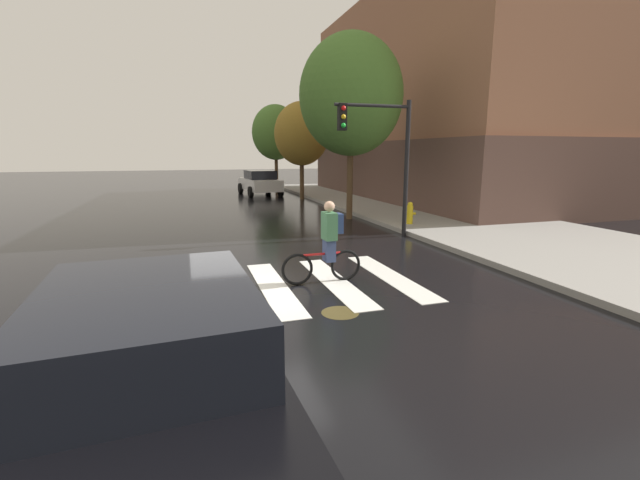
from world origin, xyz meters
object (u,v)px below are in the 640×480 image
manhole_cover (340,313)px  street_tree_near (351,95)px  fire_hydrant (410,213)px  sedan_mid (260,182)px  traffic_light_near (383,145)px  street_tree_mid (302,134)px  street_tree_far (276,132)px  sedan_near (154,370)px  cyclist (328,242)px

manhole_cover → street_tree_near: bearing=67.8°
fire_hydrant → manhole_cover: bearing=-126.8°
sedan_mid → street_tree_near: size_ratio=0.65×
traffic_light_near → street_tree_mid: (0.55, 11.49, 0.78)m
street_tree_mid → street_tree_far: 7.10m
sedan_near → sedan_mid: (4.86, 23.23, -0.03)m
cyclist → street_tree_far: bearing=80.8°
sedan_near → street_tree_near: size_ratio=0.66×
street_tree_far → fire_hydrant: bearing=-86.1°
traffic_light_near → street_tree_mid: 11.53m
sedan_near → fire_hydrant: bearing=50.8°
street_tree_near → street_tree_mid: street_tree_near is taller
manhole_cover → street_tree_near: street_tree_near is taller
traffic_light_near → fire_hydrant: size_ratio=5.38×
fire_hydrant → street_tree_mid: size_ratio=0.14×
sedan_near → street_tree_near: (6.62, 12.29, 3.96)m
fire_hydrant → street_tree_mid: 10.76m
sedan_near → traffic_light_near: 10.61m
cyclist → street_tree_mid: 16.14m
sedan_mid → street_tree_far: size_ratio=0.77×
manhole_cover → fire_hydrant: 8.68m
cyclist → fire_hydrant: bearing=47.3°
street_tree_near → fire_hydrant: bearing=-64.2°
sedan_mid → fire_hydrant: (3.04, -13.56, -0.26)m
manhole_cover → traffic_light_near: bearing=58.7°
manhole_cover → street_tree_near: (3.92, 9.57, 4.78)m
fire_hydrant → street_tree_mid: (-1.19, 10.23, 3.11)m
manhole_cover → sedan_near: (-2.71, -2.72, 0.82)m
manhole_cover → street_tree_near: 11.39m
traffic_light_near → fire_hydrant: (1.74, 1.26, -2.33)m
sedan_near → street_tree_mid: street_tree_mid is taller
manhole_cover → street_tree_near: size_ratio=0.09×
fire_hydrant → sedan_mid: bearing=102.6°
fire_hydrant → street_tree_near: size_ratio=0.11×
cyclist → street_tree_far: 23.08m
manhole_cover → cyclist: size_ratio=0.37×
manhole_cover → street_tree_mid: size_ratio=0.12×
sedan_near → street_tree_mid: (6.70, 19.90, 2.82)m
cyclist → street_tree_mid: bearing=76.7°
sedan_near → sedan_mid: bearing=78.2°
cyclist → street_tree_far: street_tree_far is taller
cyclist → street_tree_near: 9.49m
cyclist → manhole_cover: bearing=-101.5°
street_tree_far → sedan_near: bearing=-104.0°
sedan_mid → street_tree_near: street_tree_near is taller
sedan_near → street_tree_far: (6.72, 26.99, 3.20)m
cyclist → street_tree_near: size_ratio=0.24×
street_tree_mid → sedan_mid: bearing=119.0°
manhole_cover → traffic_light_near: size_ratio=0.15×
sedan_near → street_tree_mid: size_ratio=0.87×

